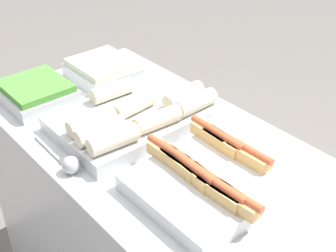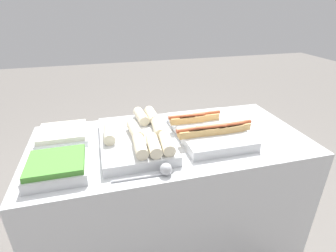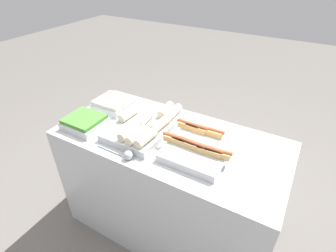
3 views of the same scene
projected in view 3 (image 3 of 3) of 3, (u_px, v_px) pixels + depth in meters
The scene contains 7 objects.
ground_plane at pixel (169, 223), 2.11m from camera, with size 12.00×12.00×0.00m, color slate.
counter at pixel (170, 186), 1.87m from camera, with size 1.44×0.69×0.86m.
tray_hotdogs at pixel (201, 143), 1.52m from camera, with size 0.41×0.47×0.10m.
tray_wraps at pixel (146, 125), 1.67m from camera, with size 0.34×0.51×0.10m.
tray_side_front at pixel (85, 122), 1.70m from camera, with size 0.24×0.23×0.07m.
tray_side_back at pixel (113, 104), 1.91m from camera, with size 0.24×0.23×0.07m.
serving_spoon_near at pixel (126, 155), 1.45m from camera, with size 0.25×0.05×0.05m.
Camera 3 is at (0.64, -1.15, 1.83)m, focal length 28.00 mm.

